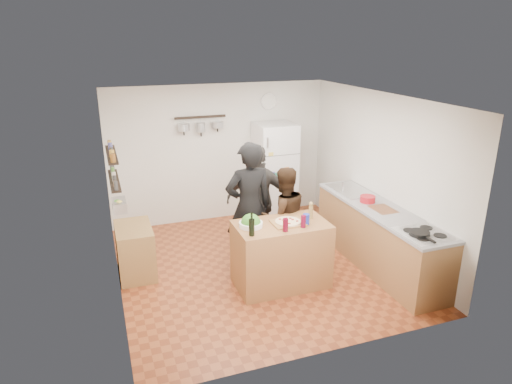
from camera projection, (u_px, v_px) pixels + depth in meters
name	position (u px, v px, depth m)	size (l,w,h in m)	color
room_shell	(250.00, 180.00, 6.81)	(4.20, 4.20, 4.20)	brown
prep_island	(281.00, 254.00, 6.24)	(1.25, 0.72, 0.91)	#A4643C
pizza_board	(288.00, 223.00, 6.09)	(0.42, 0.34, 0.02)	#9B6A38
pizza	(288.00, 222.00, 6.09)	(0.34, 0.34, 0.02)	beige
salad_bowl	(251.00, 224.00, 5.99)	(0.31, 0.31, 0.06)	white
wine_bottle	(252.00, 227.00, 5.70)	(0.07, 0.07, 0.22)	black
wine_glass_near	(285.00, 225.00, 5.83)	(0.07, 0.07, 0.17)	#4E0617
wine_glass_far	(303.00, 221.00, 5.95)	(0.07, 0.07, 0.16)	#56071F
pepper_mill	(311.00, 212.00, 6.24)	(0.06, 0.06, 0.19)	olive
salt_canister	(306.00, 219.00, 6.05)	(0.09, 0.09, 0.14)	#1B2A97
person_left	(249.00, 207.00, 6.54)	(0.70, 0.46, 1.92)	black
person_center	(283.00, 217.00, 6.69)	(0.74, 0.58, 1.53)	black
person_back	(259.00, 200.00, 7.10)	(1.01, 0.42, 1.73)	#2E2B29
counter_run	(378.00, 237.00, 6.77)	(0.63, 2.63, 0.90)	#9E7042
stove_top	(424.00, 234.00, 5.77)	(0.60, 0.62, 0.02)	white
skillet	(419.00, 233.00, 5.71)	(0.25, 0.25, 0.05)	black
sink	(351.00, 190.00, 7.38)	(0.50, 0.80, 0.03)	silver
cutting_board	(383.00, 210.00, 6.58)	(0.30, 0.40, 0.02)	#955936
red_bowl	(368.00, 199.00, 6.84)	(0.23, 0.23, 0.09)	#B0141F
fridge	(274.00, 172.00, 8.43)	(0.70, 0.68, 1.80)	white
wall_clock	(269.00, 101.00, 8.32)	(0.30, 0.30, 0.03)	silver
spice_shelf_lower	(114.00, 180.00, 5.95)	(0.12, 1.00, 0.03)	black
spice_shelf_upper	(111.00, 154.00, 5.83)	(0.12, 1.00, 0.03)	black
produce_basket	(119.00, 205.00, 6.07)	(0.18, 0.35, 0.14)	silver
side_table	(135.00, 251.00, 6.55)	(0.50, 0.80, 0.73)	#A77B46
pot_rack	(200.00, 117.00, 7.90)	(0.90, 0.04, 0.04)	black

